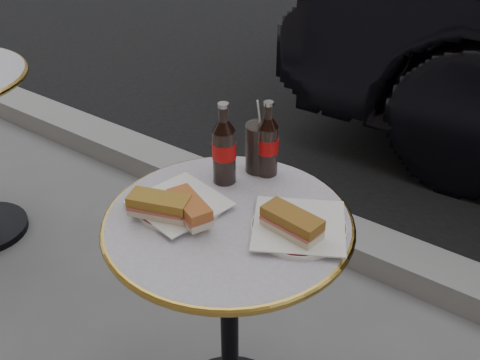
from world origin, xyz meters
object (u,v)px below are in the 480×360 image
Objects in this scene: bistro_table at (230,325)px; cola_bottle_right at (268,138)px; cola_bottle_left at (224,143)px; plate_right at (299,228)px; cola_glass at (258,148)px; plate_left at (179,206)px.

cola_bottle_right reaches higher than bistro_table.
cola_bottle_left reaches higher than bistro_table.
plate_right is 1.06× the size of cola_bottle_right.
plate_right is at bearing -35.58° from cola_glass.
plate_right is at bearing 18.21° from plate_left.
plate_left is 0.30m from cola_bottle_right.
cola_glass is (-0.03, -0.00, -0.04)m from cola_bottle_right.
cola_bottle_left is (-0.11, 0.13, 0.48)m from bistro_table.
bistro_table is 3.21× the size of plate_right.
cola_bottle_left is at bearing -125.79° from cola_bottle_right.
plate_left is 1.00× the size of cola_bottle_right.
cola_bottle_right is at bearing 54.21° from cola_bottle_left.
cola_glass reaches higher than plate_right.
bistro_table is 5.15× the size of cola_glass.
bistro_table is at bearing -158.96° from plate_right.
cola_bottle_right is (0.09, 0.26, 0.10)m from plate_left.
plate_left reaches higher than bistro_table.
plate_left is 0.94× the size of plate_right.
cola_glass is at bearing 106.77° from bistro_table.
bistro_table is 0.51m from cola_bottle_left.
plate_right is 1.61× the size of cola_glass.
cola_bottle_right is at bearing 71.49° from plate_left.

